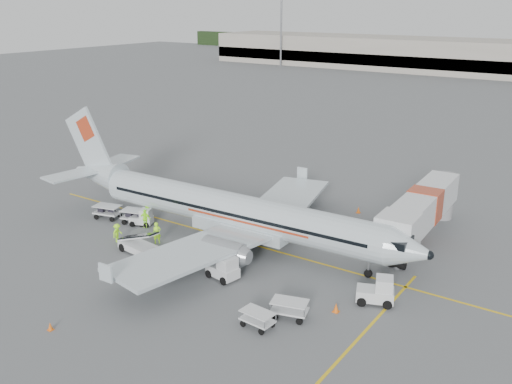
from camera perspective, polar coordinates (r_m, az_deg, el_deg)
ground at (r=47.38m, az=-1.37°, el=-5.00°), size 360.00×360.00×0.00m
stripe_lead at (r=47.37m, az=-1.37°, el=-4.99°), size 44.00×0.20×0.01m
stripe_cross at (r=35.05m, az=10.03°, el=-14.42°), size 0.20×20.00×0.01m
terminal_west at (r=178.29m, az=13.07°, el=13.42°), size 110.00×22.00×9.00m
mast_west at (r=180.69m, az=2.53°, el=15.99°), size 3.20×1.20×22.00m
aircraft at (r=45.59m, az=-2.11°, el=0.40°), size 35.11×27.90×9.46m
jet_bridge at (r=48.76m, az=16.39°, el=-2.29°), size 3.89×16.95×4.42m
belt_loader at (r=45.69m, az=-11.57°, el=-4.46°), size 5.21×2.47×2.72m
tug_fore at (r=38.71m, az=11.84°, el=-9.56°), size 2.76×2.18×1.87m
tug_mid at (r=41.10m, az=-3.36°, el=-7.49°), size 2.52×1.73×1.79m
tug_aft at (r=51.58m, az=-11.40°, el=-2.46°), size 2.24×1.80×1.51m
cart_loaded_a at (r=52.09m, az=-11.92°, el=-2.42°), size 2.77×2.10×1.28m
cart_loaded_b at (r=53.88m, az=-14.62°, el=-1.94°), size 2.67×1.96×1.25m
cart_empty_a at (r=35.51m, az=0.14°, el=-12.61°), size 2.14×1.37×1.07m
cart_empty_b at (r=36.48m, az=3.37°, el=-11.63°), size 2.55×1.92×1.19m
cone_nose at (r=37.51m, az=8.01°, el=-11.35°), size 0.40×0.40×0.66m
cone_port at (r=54.44m, az=10.21°, el=-1.77°), size 0.37×0.37×0.61m
cone_stbd at (r=37.50m, az=-19.88°, el=-12.50°), size 0.33×0.33×0.54m
crew_a at (r=47.48m, az=-9.88°, el=-4.05°), size 0.74×0.78×1.80m
crew_b at (r=51.65m, az=-10.79°, el=-2.19°), size 1.13×1.05×1.85m
crew_c at (r=48.43m, az=-13.70°, el=-3.99°), size 0.72×1.10×1.59m
crew_d at (r=50.87m, az=-11.00°, el=-2.63°), size 1.07×0.66×1.69m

